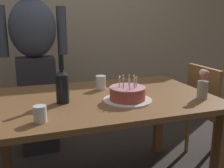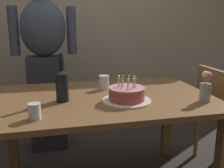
# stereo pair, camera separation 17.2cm
# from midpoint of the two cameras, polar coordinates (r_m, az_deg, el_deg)

# --- Properties ---
(back_wall) EXTENTS (5.20, 0.10, 2.60)m
(back_wall) POSITION_cam_midpoint_polar(r_m,az_deg,el_deg) (3.23, -6.03, 14.70)
(back_wall) COLOR tan
(back_wall) RESTS_ON ground_plane
(dining_table) EXTENTS (1.50, 0.96, 0.74)m
(dining_table) POSITION_cam_midpoint_polar(r_m,az_deg,el_deg) (1.81, 0.73, -5.75)
(dining_table) COLOR brown
(dining_table) RESTS_ON ground_plane
(birthday_cake) EXTENTS (0.32, 0.32, 0.17)m
(birthday_cake) POSITION_cam_midpoint_polar(r_m,az_deg,el_deg) (1.67, 6.16, -2.45)
(birthday_cake) COLOR white
(birthday_cake) RESTS_ON dining_table
(water_glass_near) EXTENTS (0.08, 0.08, 0.11)m
(water_glass_near) POSITION_cam_midpoint_polar(r_m,az_deg,el_deg) (1.95, 0.73, 0.31)
(water_glass_near) COLOR silver
(water_glass_near) RESTS_ON dining_table
(water_glass_far) EXTENTS (0.07, 0.07, 0.09)m
(water_glass_far) POSITION_cam_midpoint_polar(r_m,az_deg,el_deg) (1.41, -13.37, -5.93)
(water_glass_far) COLOR silver
(water_glass_far) RESTS_ON dining_table
(wine_bottle) EXTENTS (0.08, 0.08, 0.31)m
(wine_bottle) POSITION_cam_midpoint_polar(r_m,az_deg,el_deg) (1.67, -8.07, -0.00)
(wine_bottle) COLOR black
(wine_bottle) RESTS_ON dining_table
(flower_vase) EXTENTS (0.07, 0.07, 0.20)m
(flower_vase) POSITION_cam_midpoint_polar(r_m,az_deg,el_deg) (1.79, 22.56, -0.42)
(flower_vase) COLOR #999E93
(flower_vase) RESTS_ON dining_table
(person_man_bearded) EXTENTS (0.61, 0.27, 1.66)m
(person_man_bearded) POSITION_cam_midpoint_polar(r_m,az_deg,el_deg) (2.51, -12.61, 4.89)
(person_man_bearded) COLOR #33333D
(person_man_bearded) RESTS_ON ground_plane
(dining_chair) EXTENTS (0.42, 0.42, 0.87)m
(dining_chair) POSITION_cam_midpoint_polar(r_m,az_deg,el_deg) (2.41, 24.60, -5.21)
(dining_chair) COLOR olive
(dining_chair) RESTS_ON ground_plane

